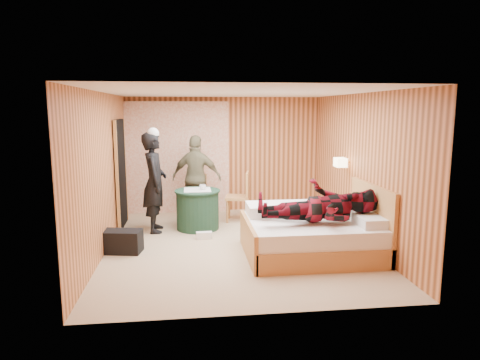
{
  "coord_description": "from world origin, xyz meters",
  "views": [
    {
      "loc": [
        -0.76,
        -6.85,
        2.23
      ],
      "look_at": [
        0.09,
        0.25,
        1.05
      ],
      "focal_mm": 32.0,
      "sensor_mm": 36.0,
      "label": 1
    }
  ],
  "objects": [
    {
      "name": "chair_near",
      "position": [
        0.27,
        1.5,
        0.58
      ],
      "size": [
        0.53,
        0.53,
        1.01
      ],
      "rotation": [
        0.0,
        0.0,
        -1.76
      ],
      "color": "tan",
      "rests_on": "floor"
    },
    {
      "name": "sneaker_right",
      "position": [
        -0.75,
        1.23,
        0.05
      ],
      "size": [
        0.26,
        0.17,
        0.11
      ],
      "primitive_type": "cube",
      "rotation": [
        0.0,
        0.0,
        0.31
      ],
      "color": "silver",
      "rests_on": "floor"
    },
    {
      "name": "wall_lamp",
      "position": [
        1.92,
        0.45,
        1.3
      ],
      "size": [
        0.26,
        0.24,
        0.16
      ],
      "color": "gold",
      "rests_on": "wall_right"
    },
    {
      "name": "wall_left",
      "position": [
        -2.1,
        0.0,
        1.25
      ],
      "size": [
        0.02,
        5.0,
        2.5
      ],
      "primitive_type": "cube",
      "color": "#D68552",
      "rests_on": "floor"
    },
    {
      "name": "ceiling",
      "position": [
        0.0,
        0.0,
        2.5
      ],
      "size": [
        4.2,
        5.0,
        0.01
      ],
      "primitive_type": "cube",
      "color": "white",
      "rests_on": "wall_back"
    },
    {
      "name": "wall_back",
      "position": [
        0.0,
        2.5,
        1.25
      ],
      "size": [
        4.2,
        0.02,
        2.5
      ],
      "primitive_type": "cube",
      "color": "#D68552",
      "rests_on": "floor"
    },
    {
      "name": "book_lower",
      "position": [
        1.88,
        0.27,
        0.61
      ],
      "size": [
        0.21,
        0.25,
        0.02
      ],
      "primitive_type": "imported",
      "rotation": [
        0.0,
        0.0,
        -0.2
      ],
      "color": "silver",
      "rests_on": "nightstand"
    },
    {
      "name": "chair_far",
      "position": [
        -0.62,
        1.71,
        0.54
      ],
      "size": [
        0.42,
        0.42,
        0.93
      ],
      "rotation": [
        0.0,
        0.0,
        0.0
      ],
      "color": "tan",
      "rests_on": "floor"
    },
    {
      "name": "man_at_table",
      "position": [
        -0.62,
        1.75,
        0.86
      ],
      "size": [
        1.09,
        0.68,
        1.72
      ],
      "primitive_type": "imported",
      "rotation": [
        0.0,
        0.0,
        2.87
      ],
      "color": "#6B6547",
      "rests_on": "floor"
    },
    {
      "name": "duffel_bag",
      "position": [
        -1.85,
        -0.19,
        0.18
      ],
      "size": [
        0.68,
        0.44,
        0.36
      ],
      "primitive_type": "cube",
      "rotation": [
        0.0,
        0.0,
        -0.18
      ],
      "color": "black",
      "rests_on": "floor"
    },
    {
      "name": "round_table",
      "position": [
        -0.62,
        1.03,
        0.38
      ],
      "size": [
        0.85,
        0.85,
        0.75
      ],
      "color": "#1E422D",
      "rests_on": "floor"
    },
    {
      "name": "curtain",
      "position": [
        -1.0,
        2.43,
        1.2
      ],
      "size": [
        2.2,
        0.08,
        2.4
      ],
      "primitive_type": "cube",
      "color": "white",
      "rests_on": "floor"
    },
    {
      "name": "wall_right",
      "position": [
        2.1,
        0.0,
        1.25
      ],
      "size": [
        0.02,
        5.0,
        2.5
      ],
      "primitive_type": "cube",
      "color": "#D68552",
      "rests_on": "floor"
    },
    {
      "name": "sneaker_left",
      "position": [
        -0.52,
        0.37,
        0.06
      ],
      "size": [
        0.28,
        0.12,
        0.12
      ],
      "primitive_type": "cube",
      "rotation": [
        0.0,
        0.0,
        0.04
      ],
      "color": "silver",
      "rests_on": "floor"
    },
    {
      "name": "woman_standing",
      "position": [
        -1.4,
        0.97,
        0.92
      ],
      "size": [
        0.47,
        0.69,
        1.83
      ],
      "primitive_type": "imported",
      "rotation": [
        0.0,
        0.0,
        1.62
      ],
      "color": "black",
      "rests_on": "floor"
    },
    {
      "name": "nightstand",
      "position": [
        1.88,
        0.32,
        0.31
      ],
      "size": [
        0.46,
        0.62,
        0.6
      ],
      "color": "tan",
      "rests_on": "floor"
    },
    {
      "name": "cup_nightstand",
      "position": [
        1.88,
        0.45,
        0.64
      ],
      "size": [
        0.13,
        0.13,
        0.09
      ],
      "primitive_type": "imported",
      "rotation": [
        0.0,
        0.0,
        -0.31
      ],
      "color": "silver",
      "rests_on": "nightstand"
    },
    {
      "name": "doorway",
      "position": [
        -2.06,
        1.4,
        1.02
      ],
      "size": [
        0.06,
        0.9,
        2.05
      ],
      "primitive_type": "cube",
      "color": "black",
      "rests_on": "floor"
    },
    {
      "name": "cup_table",
      "position": [
        -0.52,
        0.98,
        0.8
      ],
      "size": [
        0.16,
        0.16,
        0.1
      ],
      "primitive_type": "imported",
      "rotation": [
        0.0,
        0.0,
        0.36
      ],
      "color": "silver",
      "rests_on": "round_table"
    },
    {
      "name": "floor",
      "position": [
        0.0,
        0.0,
        0.0
      ],
      "size": [
        4.2,
        5.0,
        0.01
      ],
      "primitive_type": "cube",
      "color": "tan",
      "rests_on": "ground"
    },
    {
      "name": "man_on_bed",
      "position": [
        1.15,
        -0.84,
        0.97
      ],
      "size": [
        0.86,
        0.67,
        1.77
      ],
      "primitive_type": "imported",
      "rotation": [
        0.0,
        1.57,
        0.0
      ],
      "color": "#620914",
      "rests_on": "bed"
    },
    {
      "name": "book_upper",
      "position": [
        1.88,
        0.27,
        0.63
      ],
      "size": [
        0.27,
        0.28,
        0.02
      ],
      "primitive_type": "imported",
      "rotation": [
        0.0,
        0.0,
        -0.67
      ],
      "color": "silver",
      "rests_on": "nightstand"
    },
    {
      "name": "bed",
      "position": [
        1.12,
        -0.62,
        0.31
      ],
      "size": [
        2.01,
        1.58,
        1.09
      ],
      "color": "tan",
      "rests_on": "floor"
    }
  ]
}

